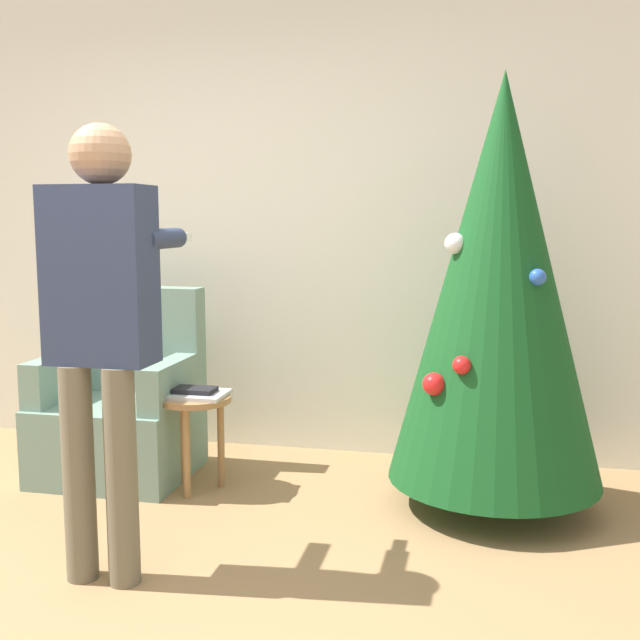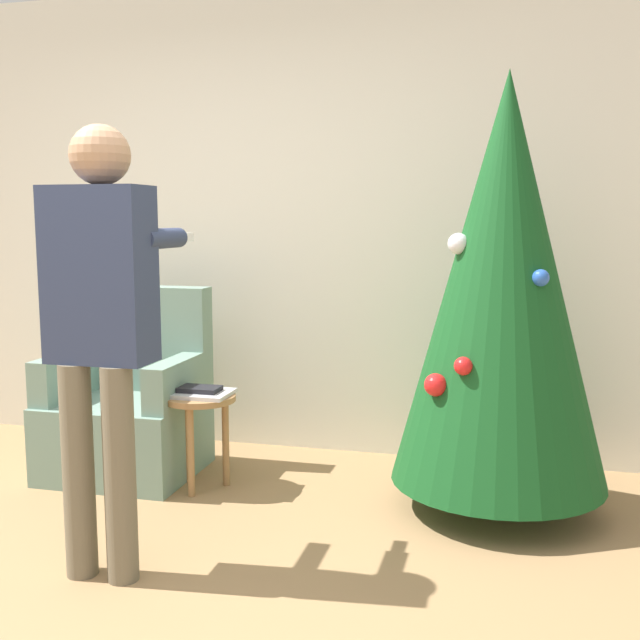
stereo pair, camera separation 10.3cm
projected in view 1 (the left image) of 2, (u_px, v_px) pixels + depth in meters
wall_back at (259, 223)px, 4.42m from camera, size 8.00×0.06×2.70m
christmas_tree at (499, 281)px, 3.45m from camera, size 1.00×1.00×2.03m
armchair at (122, 411)px, 4.04m from camera, size 0.76×0.67×1.00m
person_standing at (101, 312)px, 2.78m from camera, size 0.41×0.57×1.72m
side_stool at (195, 414)px, 3.78m from camera, size 0.36×0.36×0.49m
laptop at (195, 394)px, 3.77m from camera, size 0.32×0.25×0.02m
book at (195, 390)px, 3.76m from camera, size 0.20×0.13×0.02m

